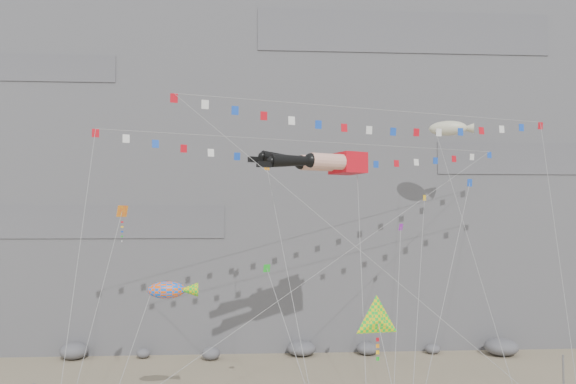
{
  "coord_description": "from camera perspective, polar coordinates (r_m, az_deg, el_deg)",
  "views": [
    {
      "loc": [
        -4.46,
        -33.74,
        12.34
      ],
      "look_at": [
        -1.73,
        9.0,
        14.33
      ],
      "focal_mm": 35.0,
      "sensor_mm": 36.0,
      "label": 1
    }
  ],
  "objects": [
    {
      "name": "cliff",
      "position": [
        67.09,
        0.22,
        8.22
      ],
      "size": [
        80.0,
        28.0,
        50.0
      ],
      "primitive_type": "cube",
      "color": "slate",
      "rests_on": "ground"
    },
    {
      "name": "talus_boulders",
      "position": [
        52.27,
        1.38,
        -15.64
      ],
      "size": [
        60.0,
        3.0,
        1.2
      ],
      "primitive_type": null,
      "color": "slate",
      "rests_on": "ground"
    },
    {
      "name": "legs_kite",
      "position": [
        38.41,
        3.26,
        3.04
      ],
      "size": [
        8.29,
        13.79,
        20.27
      ],
      "rotation": [
        0.0,
        0.0,
        0.4
      ],
      "color": "red",
      "rests_on": "ground"
    },
    {
      "name": "flag_banner_upper",
      "position": [
        43.16,
        3.41,
        5.07
      ],
      "size": [
        31.07,
        18.35,
        27.04
      ],
      "color": "red",
      "rests_on": "ground"
    },
    {
      "name": "flag_banner_lower",
      "position": [
        39.64,
        9.46,
        8.21
      ],
      "size": [
        27.19,
        11.62,
        23.15
      ],
      "color": "red",
      "rests_on": "ground"
    },
    {
      "name": "harlequin_kite",
      "position": [
        37.77,
        -16.52,
        -1.99
      ],
      "size": [
        2.43,
        7.69,
        14.52
      ],
      "color": "red",
      "rests_on": "ground"
    },
    {
      "name": "fish_windsock",
      "position": [
        35.69,
        -12.24,
        -9.72
      ],
      "size": [
        4.83,
        5.19,
        9.47
      ],
      "color": "#FF5A0D",
      "rests_on": "ground"
    },
    {
      "name": "delta_kite",
      "position": [
        31.25,
        9.09,
        -12.79
      ],
      "size": [
        2.75,
        3.67,
        8.51
      ],
      "color": "yellow",
      "rests_on": "ground"
    },
    {
      "name": "blimp_windsock",
      "position": [
        49.15,
        15.94,
        6.2
      ],
      "size": [
        4.26,
        14.47,
        23.8
      ],
      "color": "beige",
      "rests_on": "ground"
    },
    {
      "name": "small_kite_a",
      "position": [
        41.15,
        -2.1,
        2.22
      ],
      "size": [
        3.21,
        14.46,
        21.34
      ],
      "color": "orange",
      "rests_on": "ground"
    },
    {
      "name": "small_kite_b",
      "position": [
        39.14,
        11.38,
        -3.88
      ],
      "size": [
        3.92,
        10.6,
        15.72
      ],
      "color": "purple",
      "rests_on": "ground"
    },
    {
      "name": "small_kite_c",
      "position": [
        36.37,
        -2.09,
        -8.0
      ],
      "size": [
        3.68,
        9.64,
        13.14
      ],
      "color": "green",
      "rests_on": "ground"
    },
    {
      "name": "small_kite_d",
      "position": [
        44.64,
        13.67,
        -1.15
      ],
      "size": [
        6.62,
        16.78,
        22.18
      ],
      "color": "yellow",
      "rests_on": "ground"
    },
    {
      "name": "small_kite_e",
      "position": [
        40.58,
        17.91,
        0.54
      ],
      "size": [
        7.64,
        9.77,
        18.67
      ],
      "color": "blue",
      "rests_on": "ground"
    }
  ]
}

